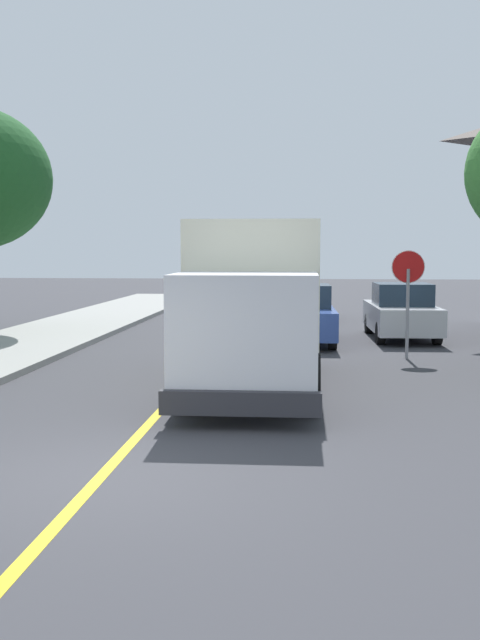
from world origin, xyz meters
The scene contains 7 objects.
ground_plane centered at (0.00, 0.00, 0.00)m, with size 120.00×120.00×0.00m, color #38383D.
centre_line_yellow centered at (0.00, 10.00, 0.00)m, with size 0.16×56.00×0.01m, color gold.
box_truck centered at (1.41, 6.28, 1.77)m, with size 2.45×7.20×3.20m.
parked_car_near centered at (2.25, 13.21, 0.79)m, with size 1.93×4.45×1.67m.
parked_car_mid centered at (1.82, 20.45, 0.79)m, with size 1.82×4.41×1.67m.
parked_van_across centered at (5.20, 14.49, 0.79)m, with size 1.96×4.46×1.67m.
stop_sign centered at (4.84, 10.29, 1.86)m, with size 0.80×0.10×2.65m.
Camera 1 is at (2.43, -8.68, 2.69)m, focal length 43.21 mm.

